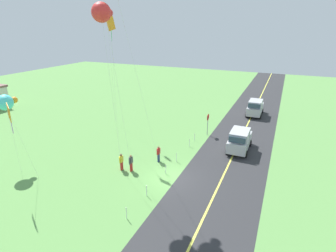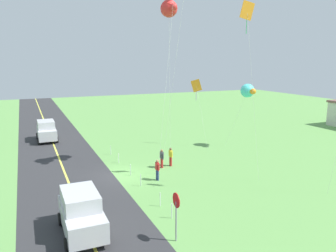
{
  "view_description": "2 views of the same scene",
  "coord_description": "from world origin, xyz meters",
  "px_view_note": "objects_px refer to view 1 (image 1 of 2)",
  "views": [
    {
      "loc": [
        -18.21,
        -7.75,
        12.17
      ],
      "look_at": [
        2.56,
        1.45,
        3.61
      ],
      "focal_mm": 28.53,
      "sensor_mm": 36.0,
      "label": 1
    },
    {
      "loc": [
        24.35,
        -6.58,
        8.92
      ],
      "look_at": [
        2.55,
        2.97,
        4.2
      ],
      "focal_mm": 35.45,
      "sensor_mm": 36.0,
      "label": 2
    }
  ],
  "objects_px": {
    "car_parked_east_far": "(255,107)",
    "kite_yellow_high": "(102,12)",
    "person_adult_companion": "(131,162)",
    "kite_green_far": "(6,102)",
    "kite_pink_drift": "(9,114)",
    "kite_cyan_top": "(111,27)",
    "car_suv_foreground": "(240,140)",
    "person_adult_near": "(159,153)",
    "stop_sign": "(208,120)",
    "person_child_watcher": "(121,161)"
  },
  "relations": [
    {
      "from": "car_parked_east_far",
      "to": "kite_yellow_high",
      "type": "relative_size",
      "value": 0.32
    },
    {
      "from": "person_adult_companion",
      "to": "kite_yellow_high",
      "type": "height_order",
      "value": "kite_yellow_high"
    },
    {
      "from": "kite_green_far",
      "to": "car_parked_east_far",
      "type": "bearing_deg",
      "value": -38.13
    },
    {
      "from": "kite_pink_drift",
      "to": "kite_cyan_top",
      "type": "distance_m",
      "value": 12.22
    },
    {
      "from": "kite_yellow_high",
      "to": "kite_cyan_top",
      "type": "bearing_deg",
      "value": 30.52
    },
    {
      "from": "person_adult_companion",
      "to": "car_suv_foreground",
      "type": "bearing_deg",
      "value": 90.52
    },
    {
      "from": "person_adult_near",
      "to": "kite_cyan_top",
      "type": "bearing_deg",
      "value": 153.35
    },
    {
      "from": "car_suv_foreground",
      "to": "kite_green_far",
      "type": "xyz_separation_m",
      "value": [
        -11.16,
        18.71,
        4.73
      ]
    },
    {
      "from": "stop_sign",
      "to": "kite_green_far",
      "type": "distance_m",
      "value": 20.51
    },
    {
      "from": "kite_yellow_high",
      "to": "kite_green_far",
      "type": "height_order",
      "value": "kite_yellow_high"
    },
    {
      "from": "person_child_watcher",
      "to": "car_suv_foreground",
      "type": "bearing_deg",
      "value": -64.87
    },
    {
      "from": "person_child_watcher",
      "to": "kite_yellow_high",
      "type": "distance_m",
      "value": 12.21
    },
    {
      "from": "car_suv_foreground",
      "to": "person_adult_companion",
      "type": "relative_size",
      "value": 2.75
    },
    {
      "from": "person_adult_companion",
      "to": "kite_green_far",
      "type": "height_order",
      "value": "kite_green_far"
    },
    {
      "from": "stop_sign",
      "to": "person_child_watcher",
      "type": "relative_size",
      "value": 1.6
    },
    {
      "from": "stop_sign",
      "to": "kite_pink_drift",
      "type": "height_order",
      "value": "kite_pink_drift"
    },
    {
      "from": "kite_yellow_high",
      "to": "car_parked_east_far",
      "type": "bearing_deg",
      "value": -22.57
    },
    {
      "from": "stop_sign",
      "to": "kite_green_far",
      "type": "xyz_separation_m",
      "value": [
        -13.89,
        14.52,
        4.09
      ]
    },
    {
      "from": "kite_yellow_high",
      "to": "kite_green_far",
      "type": "xyz_separation_m",
      "value": [
        -1.92,
        9.61,
        -7.16
      ]
    },
    {
      "from": "car_suv_foreground",
      "to": "person_adult_near",
      "type": "relative_size",
      "value": 2.75
    },
    {
      "from": "stop_sign",
      "to": "kite_yellow_high",
      "type": "height_order",
      "value": "kite_yellow_high"
    },
    {
      "from": "person_adult_near",
      "to": "kite_yellow_high",
      "type": "height_order",
      "value": "kite_yellow_high"
    },
    {
      "from": "car_parked_east_far",
      "to": "kite_green_far",
      "type": "bearing_deg",
      "value": 141.87
    },
    {
      "from": "car_suv_foreground",
      "to": "kite_yellow_high",
      "type": "xyz_separation_m",
      "value": [
        -9.23,
        9.1,
        11.89
      ]
    },
    {
      "from": "person_child_watcher",
      "to": "kite_yellow_high",
      "type": "bearing_deg",
      "value": 146.36
    },
    {
      "from": "person_adult_near",
      "to": "kite_green_far",
      "type": "xyz_separation_m",
      "value": [
        -5.5,
        12.17,
        5.02
      ]
    },
    {
      "from": "car_parked_east_far",
      "to": "person_adult_companion",
      "type": "distance_m",
      "value": 22.44
    },
    {
      "from": "car_suv_foreground",
      "to": "car_parked_east_far",
      "type": "xyz_separation_m",
      "value": [
        12.7,
        -0.02,
        0.0
      ]
    },
    {
      "from": "car_suv_foreground",
      "to": "kite_yellow_high",
      "type": "distance_m",
      "value": 17.59
    },
    {
      "from": "person_child_watcher",
      "to": "person_adult_near",
      "type": "bearing_deg",
      "value": -58.55
    },
    {
      "from": "kite_green_far",
      "to": "kite_cyan_top",
      "type": "relative_size",
      "value": 0.51
    },
    {
      "from": "car_suv_foreground",
      "to": "kite_pink_drift",
      "type": "height_order",
      "value": "kite_pink_drift"
    },
    {
      "from": "car_parked_east_far",
      "to": "kite_pink_drift",
      "type": "relative_size",
      "value": 0.62
    },
    {
      "from": "stop_sign",
      "to": "person_adult_companion",
      "type": "bearing_deg",
      "value": 160.93
    },
    {
      "from": "stop_sign",
      "to": "person_adult_companion",
      "type": "height_order",
      "value": "stop_sign"
    },
    {
      "from": "kite_yellow_high",
      "to": "person_adult_companion",
      "type": "bearing_deg",
      "value": -48.75
    },
    {
      "from": "car_suv_foreground",
      "to": "kite_green_far",
      "type": "bearing_deg",
      "value": 120.81
    },
    {
      "from": "person_child_watcher",
      "to": "kite_green_far",
      "type": "xyz_separation_m",
      "value": [
        -2.72,
        9.83,
        5.02
      ]
    },
    {
      "from": "car_parked_east_far",
      "to": "person_adult_companion",
      "type": "height_order",
      "value": "car_parked_east_far"
    },
    {
      "from": "kite_green_far",
      "to": "person_adult_near",
      "type": "bearing_deg",
      "value": -65.69
    },
    {
      "from": "car_suv_foreground",
      "to": "kite_cyan_top",
      "type": "xyz_separation_m",
      "value": [
        -3.44,
        12.51,
        10.92
      ]
    },
    {
      "from": "person_adult_near",
      "to": "kite_pink_drift",
      "type": "bearing_deg",
      "value": -139.19
    },
    {
      "from": "car_suv_foreground",
      "to": "kite_pink_drift",
      "type": "distance_m",
      "value": 20.67
    },
    {
      "from": "person_child_watcher",
      "to": "kite_pink_drift",
      "type": "distance_m",
      "value": 9.47
    },
    {
      "from": "person_child_watcher",
      "to": "kite_cyan_top",
      "type": "bearing_deg",
      "value": 17.65
    },
    {
      "from": "person_adult_companion",
      "to": "kite_yellow_high",
      "type": "distance_m",
      "value": 12.27
    },
    {
      "from": "car_suv_foreground",
      "to": "kite_green_far",
      "type": "distance_m",
      "value": 22.29
    },
    {
      "from": "person_adult_companion",
      "to": "kite_cyan_top",
      "type": "xyz_separation_m",
      "value": [
        4.82,
        4.53,
        11.21
      ]
    },
    {
      "from": "car_parked_east_far",
      "to": "kite_cyan_top",
      "type": "xyz_separation_m",
      "value": [
        -16.14,
        12.53,
        10.92
      ]
    },
    {
      "from": "kite_cyan_top",
      "to": "kite_pink_drift",
      "type": "bearing_deg",
      "value": 170.32
    }
  ]
}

